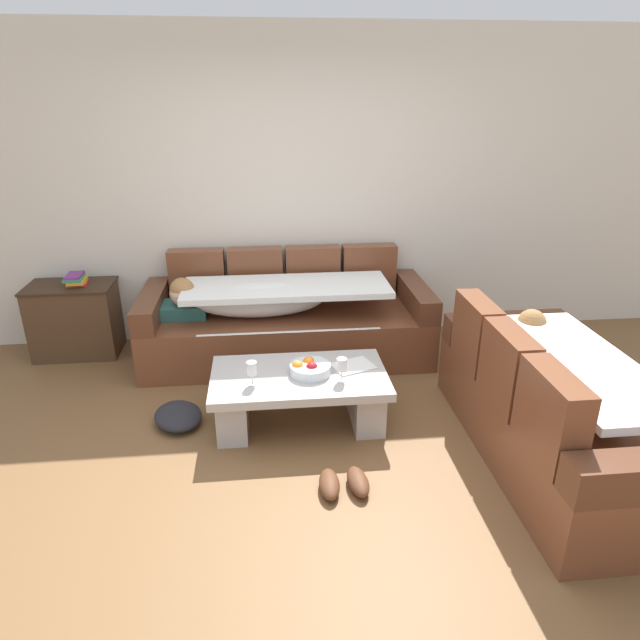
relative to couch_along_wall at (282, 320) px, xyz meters
The scene contains 13 objects.
ground_plane 1.66m from the couch_along_wall, 87.17° to the right, with size 14.00×14.00×0.00m, color brown.
back_wall 1.15m from the couch_along_wall, 81.30° to the left, with size 9.00×0.10×2.70m, color silver.
couch_along_wall is the anchor object (origin of this frame).
couch_near_window 2.32m from the couch_along_wall, 45.06° to the right, with size 0.92×1.93×0.88m.
coffee_table 1.10m from the couch_along_wall, 86.40° to the right, with size 1.20×0.68×0.38m.
fruit_bowl 1.11m from the couch_along_wall, 82.77° to the right, with size 0.28×0.28×0.10m.
wine_glass_near_left 1.25m from the couch_along_wall, 101.46° to the right, with size 0.07×0.07×0.17m.
wine_glass_near_right 1.28m from the couch_along_wall, 74.39° to the right, with size 0.07×0.07×0.17m.
open_magazine 1.12m from the couch_along_wall, 66.30° to the right, with size 0.28×0.21×0.01m, color white.
side_cabinet 1.81m from the couch_along_wall, behind, with size 0.72×0.44×0.64m.
book_stack_on_cabinet 1.79m from the couch_along_wall, behind, with size 0.19×0.24×0.09m.
pair_of_shoes 1.89m from the couch_along_wall, 81.57° to the right, with size 0.30×0.28×0.09m.
crumpled_garment 1.32m from the couch_along_wall, 127.18° to the right, with size 0.40×0.32×0.12m, color #232328.
Camera 1 is at (-0.22, -2.83, 2.17)m, focal length 31.20 mm.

